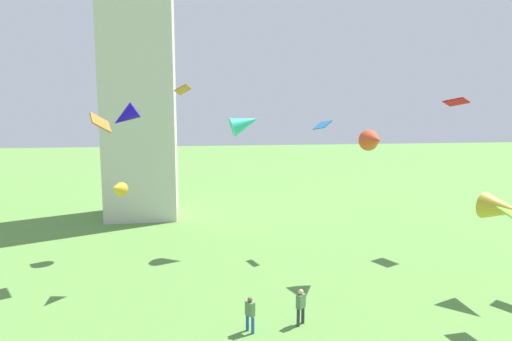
{
  "coord_description": "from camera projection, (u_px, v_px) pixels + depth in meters",
  "views": [
    {
      "loc": [
        -4.45,
        -1.07,
        9.88
      ],
      "look_at": [
        -1.2,
        21.04,
        6.78
      ],
      "focal_mm": 31.04,
      "sensor_mm": 36.0,
      "label": 1
    }
  ],
  "objects": [
    {
      "name": "kite_flying_3",
      "position": [
        125.0,
        117.0,
        30.43
      ],
      "size": [
        2.2,
        1.36,
        1.99
      ],
      "rotation": [
        0.0,
        0.0,
        4.77
      ],
      "color": "#1E0ACB"
    },
    {
      "name": "kite_flying_5",
      "position": [
        374.0,
        140.0,
        25.68
      ],
      "size": [
        1.31,
        1.88,
        1.38
      ],
      "rotation": [
        0.0,
        0.0,
        6.25
      ],
      "color": "#CF411F"
    },
    {
      "name": "kite_flying_10",
      "position": [
        183.0,
        90.0,
        18.53
      ],
      "size": [
        0.74,
        0.9,
        0.45
      ],
      "rotation": [
        0.0,
        0.0,
        1.31
      ],
      "color": "#BD6326"
    },
    {
      "name": "person_2",
      "position": [
        301.0,
        305.0,
        20.32
      ],
      "size": [
        0.5,
        0.49,
        1.71
      ],
      "rotation": [
        0.0,
        0.0,
        3.87
      ],
      "color": "#2D3338",
      "rests_on": "ground_plane"
    },
    {
      "name": "kite_flying_2",
      "position": [
        502.0,
        209.0,
        23.09
      ],
      "size": [
        2.08,
        2.42,
        1.46
      ],
      "rotation": [
        0.0,
        0.0,
        0.37
      ],
      "color": "gold"
    },
    {
      "name": "kite_flying_9",
      "position": [
        456.0,
        102.0,
        30.99
      ],
      "size": [
        1.61,
        1.73,
        0.65
      ],
      "rotation": [
        0.0,
        0.0,
        5.23
      ],
      "color": "red"
    },
    {
      "name": "kite_flying_1",
      "position": [
        117.0,
        188.0,
        24.13
      ],
      "size": [
        1.06,
        1.45,
        1.08
      ],
      "rotation": [
        0.0,
        0.0,
        6.07
      ],
      "color": "gold"
    },
    {
      "name": "kite_flying_11",
      "position": [
        245.0,
        123.0,
        30.87
      ],
      "size": [
        2.37,
        1.53,
        1.93
      ],
      "rotation": [
        0.0,
        0.0,
        1.64
      ],
      "color": "#2CBFA5"
    },
    {
      "name": "kite_flying_7",
      "position": [
        322.0,
        125.0,
        30.54
      ],
      "size": [
        1.19,
        1.52,
        0.71
      ],
      "rotation": [
        0.0,
        0.0,
        5.12
      ],
      "color": "blue"
    },
    {
      "name": "person_1",
      "position": [
        250.0,
        312.0,
        19.65
      ],
      "size": [
        0.44,
        0.49,
        1.64
      ],
      "rotation": [
        0.0,
        0.0,
        5.31
      ],
      "color": "#235693",
      "rests_on": "ground_plane"
    },
    {
      "name": "kite_flying_8",
      "position": [
        100.0,
        122.0,
        25.62
      ],
      "size": [
        1.42,
        2.06,
        1.24
      ],
      "rotation": [
        0.0,
        0.0,
        1.84
      ],
      "color": "#BC6B23"
    }
  ]
}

